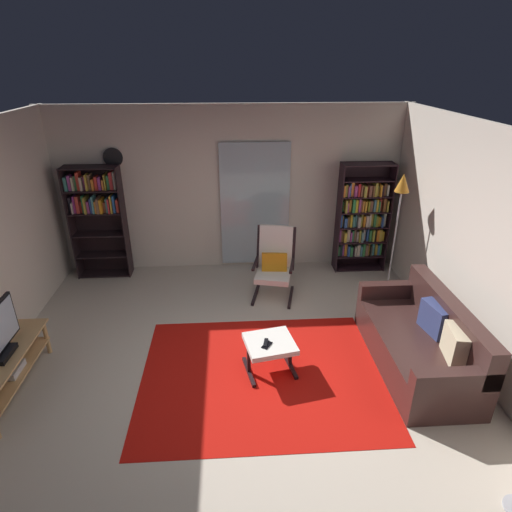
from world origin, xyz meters
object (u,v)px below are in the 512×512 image
(bookshelf_near_sofa, at_px, (362,219))
(leather_sofa, at_px, (422,342))
(tv_stand, at_px, (6,368))
(floor_lamp_by_shelf, at_px, (401,197))
(lounge_armchair, at_px, (275,261))
(ottoman, at_px, (270,346))
(tv_remote, at_px, (266,343))
(bookshelf_near_tv, at_px, (97,211))
(wall_clock, at_px, (113,157))
(cell_phone, at_px, (267,345))

(bookshelf_near_sofa, relative_size, leather_sofa, 0.97)
(tv_stand, bearing_deg, floor_lamp_by_shelf, 21.11)
(lounge_armchair, bearing_deg, ottoman, -97.49)
(lounge_armchair, bearing_deg, tv_remote, -98.96)
(bookshelf_near_tv, distance_m, tv_remote, 3.56)
(tv_stand, bearing_deg, ottoman, 3.17)
(bookshelf_near_sofa, bearing_deg, leather_sofa, -89.79)
(bookshelf_near_tv, xyz_separation_m, leather_sofa, (4.14, -2.53, -0.76))
(bookshelf_near_sofa, distance_m, tv_remote, 3.09)
(bookshelf_near_tv, relative_size, wall_clock, 6.09)
(bookshelf_near_tv, height_order, lounge_armchair, bookshelf_near_tv)
(tv_stand, relative_size, ottoman, 2.25)
(floor_lamp_by_shelf, bearing_deg, bookshelf_near_tv, 168.75)
(cell_phone, relative_size, floor_lamp_by_shelf, 0.08)
(lounge_armchair, height_order, wall_clock, wall_clock)
(bookshelf_near_tv, xyz_separation_m, wall_clock, (0.31, 0.16, 0.78))
(tv_stand, relative_size, bookshelf_near_tv, 0.77)
(tv_remote, relative_size, wall_clock, 0.50)
(ottoman, bearing_deg, leather_sofa, -0.33)
(tv_remote, bearing_deg, cell_phone, -61.24)
(bookshelf_near_tv, xyz_separation_m, floor_lamp_by_shelf, (4.36, -0.87, 0.40))
(bookshelf_near_sofa, height_order, leather_sofa, bookshelf_near_sofa)
(lounge_armchair, xyz_separation_m, cell_phone, (-0.26, -1.77, -0.14))
(wall_clock, bearing_deg, cell_phone, -52.88)
(bookshelf_near_tv, height_order, tv_remote, bookshelf_near_tv)
(ottoman, xyz_separation_m, cell_phone, (-0.04, -0.07, 0.07))
(leather_sofa, relative_size, wall_clock, 6.25)
(floor_lamp_by_shelf, bearing_deg, tv_stand, -158.89)
(ottoman, bearing_deg, tv_stand, -176.83)
(bookshelf_near_tv, bearing_deg, lounge_armchair, -17.16)
(ottoman, relative_size, wall_clock, 2.08)
(leather_sofa, distance_m, wall_clock, 4.92)
(floor_lamp_by_shelf, relative_size, wall_clock, 6.20)
(tv_stand, distance_m, bookshelf_near_tv, 2.80)
(tv_stand, xyz_separation_m, cell_phone, (2.71, 0.08, 0.10))
(tv_stand, height_order, bookshelf_near_sofa, bookshelf_near_sofa)
(tv_remote, xyz_separation_m, cell_phone, (0.01, -0.04, -0.00))
(cell_phone, height_order, floor_lamp_by_shelf, floor_lamp_by_shelf)
(bookshelf_near_sofa, distance_m, cell_phone, 3.11)
(ottoman, bearing_deg, cell_phone, -119.26)
(leather_sofa, distance_m, lounge_armchair, 2.27)
(leather_sofa, distance_m, tv_remote, 1.76)
(tv_stand, xyz_separation_m, lounge_armchair, (2.97, 1.85, 0.24))
(tv_remote, height_order, cell_phone, tv_remote)
(bookshelf_near_sofa, height_order, floor_lamp_by_shelf, floor_lamp_by_shelf)
(ottoman, distance_m, wall_clock, 3.74)
(bookshelf_near_tv, height_order, ottoman, bookshelf_near_tv)
(cell_phone, bearing_deg, lounge_armchair, 114.22)
(floor_lamp_by_shelf, bearing_deg, ottoman, -139.39)
(lounge_armchair, relative_size, floor_lamp_by_shelf, 0.57)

